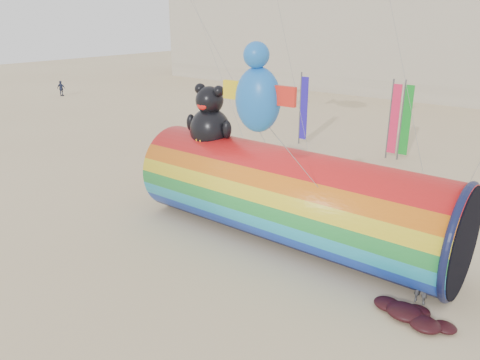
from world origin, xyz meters
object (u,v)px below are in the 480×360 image
Objects in this scene: kite_handler at (422,283)px; hotel_building at (383,3)px; windsock_assembly at (289,194)px; fabric_bundle at (411,314)px.

hotel_building is at bearing -63.58° from kite_handler.
windsock_assembly is 5.20× the size of fabric_bundle.
hotel_building reaches higher than fabric_bundle.
hotel_building is at bearing 114.11° from fabric_bundle.
kite_handler is (5.96, -1.19, -1.33)m from windsock_assembly.
kite_handler is 1.22m from fabric_bundle.
windsock_assembly reaches higher than kite_handler.
hotel_building is 40.26× the size of kite_handler.
windsock_assembly is at bearing -9.44° from kite_handler.
hotel_building is 23.06× the size of fabric_bundle.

